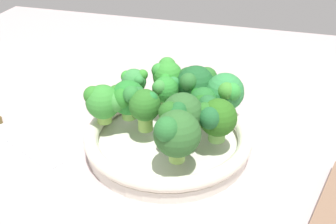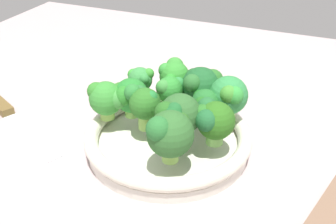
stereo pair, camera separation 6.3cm
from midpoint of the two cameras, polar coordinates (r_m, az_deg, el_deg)
The scene contains 15 objects.
ground_plane at distance 65.60cm, azimuth -1.08°, elevation -7.11°, with size 130.00×130.00×2.50cm, color #B39F9F.
bowl at distance 65.31cm, azimuth 2.75°, elevation -3.80°, with size 25.88×25.88×3.93cm.
broccoli_floret_0 at distance 69.90cm, azimuth -1.24°, elevation 4.31°, with size 4.14×4.46×6.13cm.
broccoli_floret_1 at distance 68.40cm, azimuth 7.14°, elevation 3.62°, with size 6.97×6.62×7.17cm.
broccoli_floret_2 at distance 64.27cm, azimuth 7.78°, elevation 0.99°, with size 5.13×4.51×5.75cm.
broccoli_floret_3 at distance 65.34cm, azimuth -5.64°, elevation 1.79°, with size 5.38×6.53×6.25cm.
broccoli_floret_4 at distance 59.63cm, azimuth 9.05°, elevation -1.10°, with size 6.14×6.12×6.58cm.
broccoli_floret_5 at distance 55.41cm, azimuth 3.54°, elevation -2.80°, with size 7.52×6.43×7.60cm.
broccoli_floret_6 at distance 71.02cm, azimuth 3.27°, elevation 5.00°, with size 5.55×5.24×6.96cm.
broccoli_floret_7 at distance 67.37cm, azimuth 2.89°, elevation 2.89°, with size 4.97×4.32×5.97cm.
broccoli_floret_8 at distance 65.85cm, azimuth 11.06°, elevation 2.13°, with size 6.53×6.10×7.17cm.
broccoli_floret_9 at distance 65.37cm, azimuth -2.46°, elevation 2.17°, with size 6.04×6.58×6.46cm.
broccoli_floret_10 at distance 59.01cm, azimuth 4.45°, elevation -0.50°, with size 6.52×6.08×7.53cm.
broccoli_floret_11 at distance 62.43cm, azimuth -0.74°, elevation 1.14°, with size 4.85×5.53×6.81cm.
knife at distance 78.73cm, azimuth -18.77°, elevation -0.30°, with size 13.66×25.02×1.50cm.
Camera 2 is at (-46.33, -24.09, 38.90)cm, focal length 44.77 mm.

